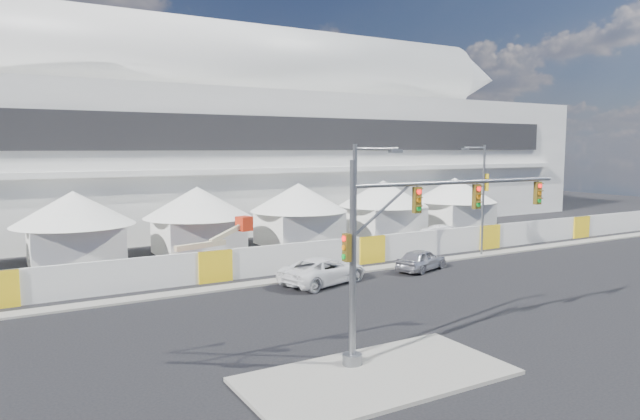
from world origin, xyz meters
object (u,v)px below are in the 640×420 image
pickup_curb (324,270)px  streetlight_median (359,235)px  streetlight_curb (482,192)px  sedan_silver (421,260)px  lot_car_b (524,229)px  lot_car_a (447,234)px  traffic_mast (402,246)px  boom_lift (196,262)px

pickup_curb → streetlight_median: 13.27m
streetlight_median → streetlight_curb: 24.39m
sedan_silver → pickup_curb: (-7.77, 0.06, 0.08)m
sedan_silver → lot_car_b: sedan_silver is taller
sedan_silver → lot_car_a: 12.28m
pickup_curb → streetlight_median: bearing=139.4°
sedan_silver → streetlight_curb: (7.51, 1.92, 4.26)m
pickup_curb → lot_car_a: 18.91m
pickup_curb → streetlight_curb: (15.28, 1.86, 4.18)m
streetlight_curb → lot_car_a: bearing=71.3°
sedan_silver → traffic_mast: traffic_mast is taller
pickup_curb → streetlight_curb: 15.95m
lot_car_b → lot_car_a: bearing=104.9°
lot_car_a → streetlight_median: streetlight_median is taller
lot_car_a → traffic_mast: size_ratio=0.42×
sedan_silver → streetlight_median: (-12.88, -11.46, 4.22)m
traffic_mast → streetlight_curb: size_ratio=1.31×
traffic_mast → boom_lift: size_ratio=1.54×
pickup_curb → streetlight_median: size_ratio=0.72×
traffic_mast → streetlight_median: 1.75m
sedan_silver → lot_car_b: size_ratio=1.20×
sedan_silver → streetlight_median: bearing=112.6°
lot_car_b → boom_lift: (-32.95, -1.45, 0.34)m
lot_car_b → streetlight_curb: (-11.33, -5.33, 4.39)m
boom_lift → streetlight_curb: bearing=-25.8°
lot_car_b → sedan_silver: bearing=129.2°
lot_car_b → traffic_mast: bearing=141.1°
sedan_silver → pickup_curb: pickup_curb is taller
traffic_mast → streetlight_median: bearing=149.5°
pickup_curb → boom_lift: 8.56m
pickup_curb → streetlight_curb: size_ratio=0.70×
lot_car_b → traffic_mast: 36.25m
traffic_mast → pickup_curb: bearing=73.6°
lot_car_a → traffic_mast: (-20.91, -20.12, 3.77)m
lot_car_b → traffic_mast: size_ratio=0.33×
pickup_curb → lot_car_b: bearing=-91.6°
traffic_mast → boom_lift: traffic_mast is taller
traffic_mast → streetlight_median: streetlight_median is taller
lot_car_a → lot_car_b: bearing=-55.2°
traffic_mast → lot_car_a: bearing=43.9°
boom_lift → lot_car_b: bearing=-13.1°
pickup_curb → sedan_silver: bearing=-107.2°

